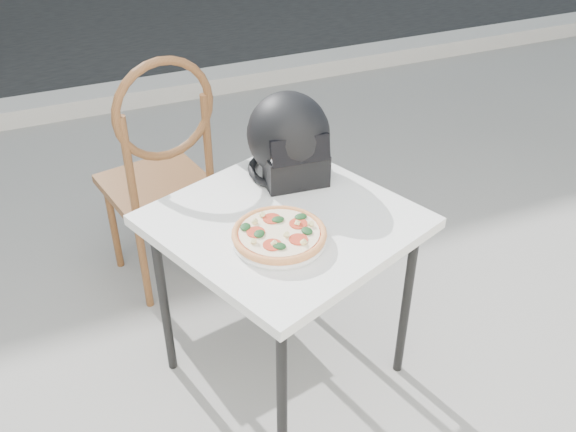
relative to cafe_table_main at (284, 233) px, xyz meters
name	(u,v)px	position (x,y,z in m)	size (l,w,h in m)	color
curb	(90,100)	(-0.33, 2.67, -0.58)	(30.00, 0.25, 0.12)	#ADA9A2
cafe_table_main	(284,233)	(0.00, 0.00, 0.00)	(0.96, 0.96, 0.70)	white
plate	(279,239)	(-0.07, -0.12, 0.07)	(0.35, 0.35, 0.02)	white
pizza	(279,233)	(-0.07, -0.12, 0.09)	(0.30, 0.30, 0.04)	#DE8E51
helmet	(289,140)	(0.12, 0.25, 0.20)	(0.32, 0.33, 0.30)	black
cafe_chair_main	(161,165)	(-0.26, 0.67, -0.04)	(0.49, 0.49, 1.08)	brown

